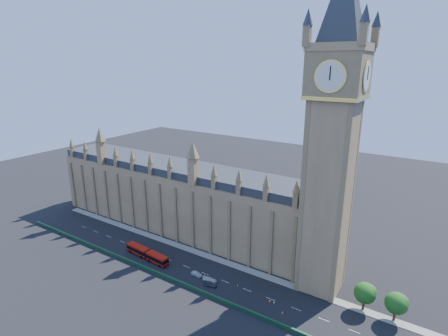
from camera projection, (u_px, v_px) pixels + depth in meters
The scene contains 15 objects.
ground at pixel (196, 270), 118.06m from camera, with size 400.00×400.00×0.00m, color black.
palace_westminster at pixel (179, 197), 144.74m from camera, with size 120.00×20.00×28.00m.
elizabeth_tower at pixel (335, 112), 93.86m from camera, with size 20.59×20.59×105.00m.
bridge_parapet at pixel (178, 282), 110.65m from camera, with size 160.00×0.60×1.20m, color #1E4C2D.
kerb_north at pixel (212, 257), 125.68m from camera, with size 160.00×3.00×0.16m, color gray.
tree_east_near at pixel (366, 293), 97.46m from camera, with size 6.00×6.00×8.50m.
tree_east_far at pixel (397, 303), 93.31m from camera, with size 6.00×6.00×8.50m.
red_bus at pixel (147, 254), 124.75m from camera, with size 19.51×4.39×3.29m.
car_grey at pixel (211, 284), 109.42m from camera, with size 1.62×4.03×1.37m, color #43454C.
car_silver at pixel (196, 274), 114.70m from camera, with size 1.36×3.89×1.28m, color #A3A7AB.
car_white at pixel (210, 280), 111.73m from camera, with size 1.91×4.71×1.37m, color silver.
cone_a at pixel (238, 285), 109.34m from camera, with size 0.48×0.48×0.64m.
cone_b at pixel (274, 303), 101.41m from camera, with size 0.66×0.66×0.80m.
cone_c at pixel (270, 301), 102.17m from camera, with size 0.62×0.62×0.75m.
cone_d at pixel (283, 313), 97.39m from camera, with size 0.54×0.54×0.72m.
Camera 1 is at (63.96, -81.39, 67.17)m, focal length 28.00 mm.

